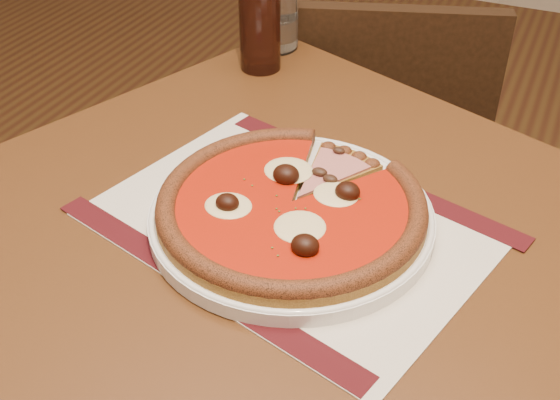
# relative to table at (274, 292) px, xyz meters

# --- Properties ---
(table) EXTENTS (1.04, 1.04, 0.75)m
(table) POSITION_rel_table_xyz_m (0.00, 0.00, 0.00)
(table) COLOR #583114
(table) RESTS_ON ground
(chair_far) EXTENTS (0.48, 0.48, 0.81)m
(chair_far) POSITION_rel_table_xyz_m (-0.05, 0.66, -0.19)
(chair_far) COLOR black
(chair_far) RESTS_ON ground
(placemat) EXTENTS (0.51, 0.42, 0.00)m
(placemat) POSITION_rel_table_xyz_m (0.02, 0.02, 0.10)
(placemat) COLOR beige
(placemat) RESTS_ON table
(plate) EXTENTS (0.33, 0.33, 0.02)m
(plate) POSITION_rel_table_xyz_m (0.02, 0.02, 0.11)
(plate) COLOR white
(plate) RESTS_ON placemat
(pizza) EXTENTS (0.31, 0.31, 0.04)m
(pizza) POSITION_rel_table_xyz_m (0.02, 0.02, 0.13)
(pizza) COLOR #A67328
(pizza) RESTS_ON plate
(ham_slice) EXTENTS (0.09, 0.13, 0.02)m
(ham_slice) POSITION_rel_table_xyz_m (0.04, 0.09, 0.13)
(ham_slice) COLOR #A67328
(ham_slice) RESTS_ON plate
(water_glass) EXTENTS (0.10, 0.10, 0.10)m
(water_glass) POSITION_rel_table_xyz_m (-0.21, 0.46, 0.15)
(water_glass) COLOR white
(water_glass) RESTS_ON table
(bottle) EXTENTS (0.07, 0.07, 0.22)m
(bottle) POSITION_rel_table_xyz_m (-0.19, 0.38, 0.19)
(bottle) COLOR black
(bottle) RESTS_ON table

